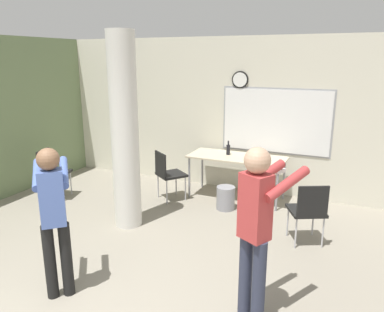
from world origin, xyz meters
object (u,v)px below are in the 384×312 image
object	(u,v)px
bottle_on_table	(228,149)
chair_by_left_wall	(51,170)
folding_table	(237,159)
chair_mid_room	(308,209)
person_playing_side	(257,223)
person_playing_front	(53,211)
chair_table_left	(168,172)

from	to	relation	value
bottle_on_table	chair_by_left_wall	bearing A→B (deg)	-154.31
folding_table	chair_mid_room	bearing A→B (deg)	-42.23
chair_mid_room	person_playing_side	bearing A→B (deg)	-98.40
person_playing_side	chair_mid_room	bearing A→B (deg)	81.60
chair_by_left_wall	bottle_on_table	bearing A→B (deg)	25.69
person_playing_side	person_playing_front	bearing A→B (deg)	-167.11
bottle_on_table	folding_table	bearing A→B (deg)	-16.81
folding_table	chair_table_left	distance (m)	1.23
person_playing_side	person_playing_front	size ratio (longest dim) A/B	1.06
folding_table	chair_mid_room	xyz separation A→B (m)	(1.38, -1.25, -0.20)
folding_table	person_playing_side	distance (m)	3.22
bottle_on_table	person_playing_side	world-z (taller)	person_playing_side
bottle_on_table	chair_mid_room	bearing A→B (deg)	-39.91
chair_by_left_wall	person_playing_side	size ratio (longest dim) A/B	0.51
chair_by_left_wall	chair_table_left	world-z (taller)	same
bottle_on_table	chair_mid_room	size ratio (longest dim) A/B	0.29
chair_by_left_wall	chair_table_left	bearing A→B (deg)	20.85
chair_mid_room	folding_table	bearing A→B (deg)	137.77
chair_by_left_wall	chair_mid_room	world-z (taller)	same
chair_by_left_wall	person_playing_side	distance (m)	4.49
bottle_on_table	chair_table_left	xyz separation A→B (m)	(-0.89, -0.62, -0.35)
bottle_on_table	person_playing_front	size ratio (longest dim) A/B	0.16
folding_table	chair_mid_room	world-z (taller)	chair_mid_room
chair_by_left_wall	chair_table_left	size ratio (longest dim) A/B	1.00
bottle_on_table	person_playing_front	bearing A→B (deg)	-100.54
chair_table_left	chair_mid_room	distance (m)	2.55
folding_table	chair_mid_room	size ratio (longest dim) A/B	1.93
chair_mid_room	bottle_on_table	bearing A→B (deg)	140.09
folding_table	person_playing_side	world-z (taller)	person_playing_side
bottle_on_table	chair_table_left	size ratio (longest dim) A/B	0.29
chair_by_left_wall	chair_table_left	distance (m)	2.07
chair_by_left_wall	person_playing_front	xyz separation A→B (m)	(2.17, -2.15, 0.43)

